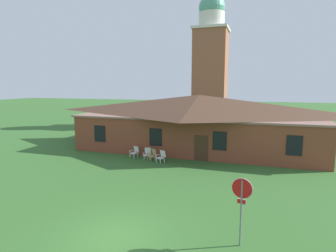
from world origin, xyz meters
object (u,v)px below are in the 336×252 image
at_px(stop_sign, 242,198).
at_px(lawn_chair_by_porch, 135,152).
at_px(lawn_chair_left_end, 152,155).
at_px(lawn_chair_near_door, 147,153).
at_px(lawn_chair_middle, 161,156).

height_order(stop_sign, lawn_chair_by_porch, stop_sign).
xyz_separation_m(lawn_chair_by_porch, lawn_chair_left_end, (1.79, -0.49, 0.00)).
distance_m(lawn_chair_near_door, lawn_chair_middle, 1.54).
bearing_deg(lawn_chair_near_door, lawn_chair_left_end, -26.39).
bearing_deg(stop_sign, lawn_chair_by_porch, 130.98).
bearing_deg(lawn_chair_near_door, lawn_chair_by_porch, 170.03).
xyz_separation_m(lawn_chair_left_end, lawn_chair_middle, (0.89, -0.30, 0.00)).
height_order(lawn_chair_near_door, lawn_chair_middle, same).
height_order(stop_sign, lawn_chair_near_door, stop_sign).
bearing_deg(lawn_chair_left_end, lawn_chair_by_porch, 164.79).
relative_size(stop_sign, lawn_chair_middle, 2.84).
bearing_deg(lawn_chair_by_porch, stop_sign, -49.02).
xyz_separation_m(stop_sign, lawn_chair_near_door, (-8.14, 10.59, -1.43)).
distance_m(lawn_chair_near_door, lawn_chair_left_end, 0.60).
xyz_separation_m(lawn_chair_near_door, lawn_chair_left_end, (0.54, -0.27, 0.00)).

